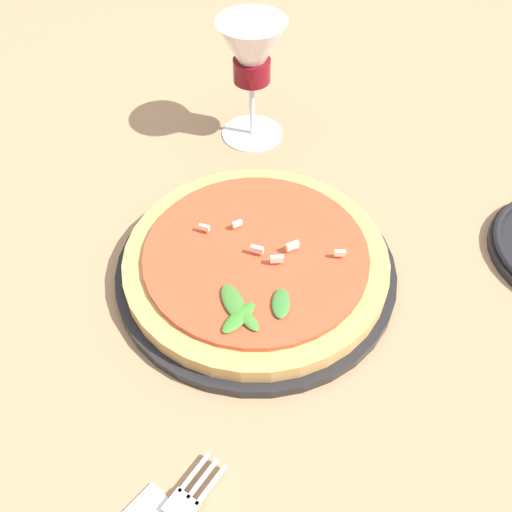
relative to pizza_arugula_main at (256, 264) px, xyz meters
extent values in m
plane|color=#9E7A56|center=(0.04, 0.03, -0.02)|extent=(6.00, 6.00, 0.00)
cylinder|color=black|center=(0.00, 0.00, -0.01)|extent=(0.30, 0.30, 0.01)
cylinder|color=tan|center=(0.00, 0.00, 0.00)|extent=(0.28, 0.28, 0.02)
cylinder|color=#C64728|center=(0.00, 0.00, 0.02)|extent=(0.24, 0.24, 0.01)
ellipsoid|color=#397430|center=(-0.04, -0.06, 0.02)|extent=(0.04, 0.04, 0.01)
ellipsoid|color=#3A812A|center=(-0.08, -0.04, 0.02)|extent=(0.04, 0.02, 0.01)
ellipsoid|color=#3C752C|center=(-0.07, -0.03, 0.02)|extent=(0.04, 0.05, 0.01)
ellipsoid|color=#3E7C2A|center=(-0.07, -0.05, 0.02)|extent=(0.02, 0.03, 0.01)
cube|color=beige|center=(0.01, 0.04, 0.03)|extent=(0.01, 0.01, 0.01)
cube|color=beige|center=(-0.01, 0.06, 0.03)|extent=(0.01, 0.01, 0.01)
cube|color=beige|center=(0.03, -0.03, 0.03)|extent=(0.01, 0.01, 0.01)
cube|color=beige|center=(0.00, -0.03, 0.03)|extent=(0.01, 0.01, 0.01)
cube|color=beige|center=(0.00, 0.00, 0.03)|extent=(0.01, 0.01, 0.01)
cube|color=beige|center=(0.05, -0.07, 0.03)|extent=(0.01, 0.01, 0.01)
cylinder|color=white|center=(0.19, 0.16, -0.01)|extent=(0.08, 0.08, 0.00)
cylinder|color=white|center=(0.19, 0.16, 0.02)|extent=(0.01, 0.01, 0.08)
cone|color=white|center=(0.19, 0.16, 0.10)|extent=(0.09, 0.09, 0.08)
cylinder|color=maroon|center=(0.19, 0.16, 0.08)|extent=(0.05, 0.05, 0.03)
cube|color=silver|center=(-0.23, -0.11, -0.01)|extent=(0.02, 0.03, 0.00)
cube|color=silver|center=(-0.20, -0.12, -0.01)|extent=(0.04, 0.01, 0.00)
cube|color=silver|center=(-0.20, -0.11, -0.01)|extent=(0.04, 0.01, 0.00)
cube|color=silver|center=(-0.21, -0.10, -0.01)|extent=(0.04, 0.01, 0.00)
camera|label=1|loc=(-0.32, -0.27, 0.49)|focal=42.00mm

